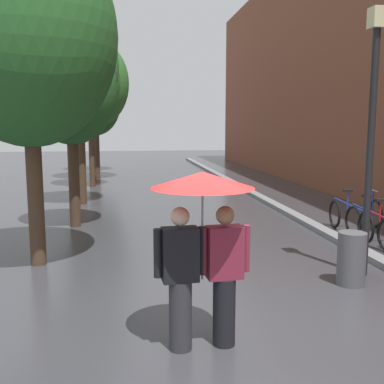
{
  "coord_description": "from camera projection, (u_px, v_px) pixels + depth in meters",
  "views": [
    {
      "loc": [
        -1.37,
        -5.23,
        2.52
      ],
      "look_at": [
        -0.21,
        2.63,
        1.35
      ],
      "focal_mm": 42.79,
      "sensor_mm": 36.0,
      "label": 1
    }
  ],
  "objects": [
    {
      "name": "couple_under_umbrella",
      "position": [
        203.0,
        230.0,
        5.06
      ],
      "size": [
        1.15,
        1.15,
        2.02
      ],
      "color": "#2D2D33",
      "rests_on": "ground"
    },
    {
      "name": "kerb_strip",
      "position": [
        258.0,
        196.0,
        15.93
      ],
      "size": [
        0.3,
        36.0,
        0.12
      ],
      "primitive_type": "cube",
      "color": "slate",
      "rests_on": "ground"
    },
    {
      "name": "street_tree_2",
      "position": [
        78.0,
        67.0,
        14.09
      ],
      "size": [
        2.53,
        2.53,
        5.92
      ],
      "color": "#473323",
      "rests_on": "ground"
    },
    {
      "name": "street_lamp_post",
      "position": [
        372.0,
        124.0,
        7.4
      ],
      "size": [
        0.24,
        0.24,
        4.34
      ],
      "color": "black",
      "rests_on": "ground"
    },
    {
      "name": "street_tree_1",
      "position": [
        71.0,
        89.0,
        10.97
      ],
      "size": [
        2.21,
        2.21,
        4.76
      ],
      "color": "#473323",
      "rests_on": "ground"
    },
    {
      "name": "ground_plane",
      "position": [
        240.0,
        329.0,
        5.69
      ],
      "size": [
        80.0,
        80.0,
        0.0
      ],
      "primitive_type": "plane",
      "color": "#38383D"
    },
    {
      "name": "street_tree_5",
      "position": [
        95.0,
        104.0,
        24.86
      ],
      "size": [
        2.76,
        2.76,
        5.35
      ],
      "color": "#473323",
      "rests_on": "ground"
    },
    {
      "name": "street_tree_0",
      "position": [
        27.0,
        36.0,
        7.76
      ],
      "size": [
        3.05,
        3.05,
        5.93
      ],
      "color": "#473323",
      "rests_on": "ground"
    },
    {
      "name": "street_tree_4",
      "position": [
        94.0,
        83.0,
        20.94
      ],
      "size": [
        3.17,
        3.17,
        6.42
      ],
      "color": "#473323",
      "rests_on": "ground"
    },
    {
      "name": "street_tree_3",
      "position": [
        89.0,
        81.0,
        18.14
      ],
      "size": [
        2.44,
        2.44,
        5.86
      ],
      "color": "#473323",
      "rests_on": "ground"
    },
    {
      "name": "litter_bin",
      "position": [
        351.0,
        259.0,
        7.22
      ],
      "size": [
        0.44,
        0.44,
        0.85
      ],
      "primitive_type": "cylinder",
      "color": "#4C4C51",
      "rests_on": "ground"
    },
    {
      "name": "parked_bicycle_2",
      "position": [
        374.0,
        219.0,
        10.48
      ],
      "size": [
        1.11,
        0.74,
        0.96
      ],
      "color": "black",
      "rests_on": "ground"
    },
    {
      "name": "parked_bicycle_3",
      "position": [
        355.0,
        213.0,
        11.26
      ],
      "size": [
        1.14,
        0.8,
        0.96
      ],
      "color": "black",
      "rests_on": "ground"
    }
  ]
}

